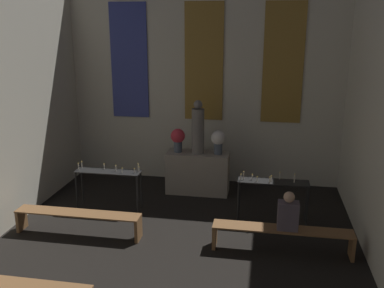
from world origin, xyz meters
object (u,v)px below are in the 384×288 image
pew_back_left (78,218)px  pew_back_right (282,234)px  statue (198,129)px  person_seated (288,213)px  altar (198,173)px  candle_rack_left (108,177)px  flower_vase_right (218,140)px  candle_rack_right (273,187)px  flower_vase_left (178,138)px

pew_back_left → pew_back_right: size_ratio=1.00×
statue → person_seated: bearing=-51.6°
altar → pew_back_left: 3.18m
altar → pew_back_right: (1.92, -2.53, -0.15)m
pew_back_right → candle_rack_left: bearing=161.4°
flower_vase_right → candle_rack_left: bearing=-149.9°
candle_rack_left → pew_back_left: candle_rack_left is taller
altar → pew_back_right: altar is taller
pew_back_right → person_seated: person_seated is taller
flower_vase_right → pew_back_right: 3.07m
altar → pew_back_right: size_ratio=0.60×
pew_back_left → pew_back_right: same height
pew_back_left → person_seated: bearing=-0.0°
candle_rack_left → pew_back_right: candle_rack_left is taller
flower_vase_right → candle_rack_right: size_ratio=0.40×
statue → flower_vase_right: size_ratio=2.23×
flower_vase_left → person_seated: 3.59m
pew_back_right → person_seated: bearing=-0.0°
pew_back_right → candle_rack_right: bearing=98.0°
altar → statue: statue is taller
altar → candle_rack_right: bearing=-36.6°
pew_back_right → statue: bearing=127.2°
flower_vase_left → pew_back_right: size_ratio=0.23×
statue → flower_vase_left: statue is taller
candle_rack_left → pew_back_left: 1.31m
flower_vase_left → candle_rack_left: bearing=-134.4°
altar → flower_vase_left: flower_vase_left is taller
altar → candle_rack_right: candle_rack_right is taller
person_seated → pew_back_left: bearing=180.0°
flower_vase_left → person_seated: size_ratio=0.81×
candle_rack_right → person_seated: 1.26m
flower_vase_right → candle_rack_right: (1.27, -1.30, -0.59)m
flower_vase_right → pew_back_left: (-2.40, -2.53, -0.98)m
statue → candle_rack_left: statue is taller
altar → flower_vase_left: (-0.48, 0.00, 0.84)m
flower_vase_left → person_seated: flower_vase_left is taller
altar → flower_vase_right: 0.96m
pew_back_left → pew_back_right: bearing=0.0°
person_seated → candle_rack_left: bearing=161.8°
candle_rack_left → person_seated: 3.95m
flower_vase_left → candle_rack_right: bearing=-30.2°
flower_vase_left → person_seated: (2.48, -2.53, -0.57)m
flower_vase_right → pew_back_right: size_ratio=0.23×
statue → candle_rack_right: 2.33m
pew_back_left → person_seated: 3.94m
flower_vase_left → candle_rack_right: 2.64m
altar → flower_vase_right: bearing=0.0°
person_seated → altar: bearing=128.4°
flower_vase_left → candle_rack_right: flower_vase_left is taller
flower_vase_right → candle_rack_left: size_ratio=0.40×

